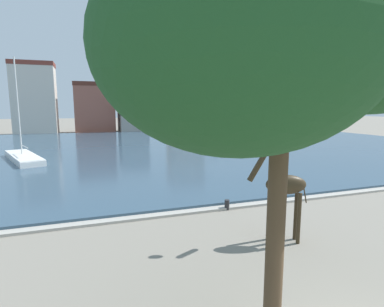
{
  "coord_description": "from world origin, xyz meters",
  "views": [
    {
      "loc": [
        -5.2,
        -3.52,
        5.01
      ],
      "look_at": [
        0.79,
        13.92,
        2.2
      ],
      "focal_mm": 28.29,
      "sensor_mm": 36.0,
      "label": 1
    }
  ],
  "objects_px": {
    "sailboat_red": "(191,132)",
    "sailboat_teal": "(212,141)",
    "giraffe_statue": "(282,187)",
    "sailboat_orange": "(228,135)",
    "sailboat_white": "(22,157)",
    "mooring_bollard": "(227,205)",
    "shade_tree": "(283,47)"
  },
  "relations": [
    {
      "from": "mooring_bollard",
      "to": "sailboat_white",
      "type": "bearing_deg",
      "value": 123.76
    },
    {
      "from": "sailboat_orange",
      "to": "sailboat_teal",
      "type": "xyz_separation_m",
      "value": [
        -7.23,
        -10.2,
        0.17
      ]
    },
    {
      "from": "sailboat_teal",
      "to": "mooring_bollard",
      "type": "height_order",
      "value": "sailboat_teal"
    },
    {
      "from": "sailboat_red",
      "to": "mooring_bollard",
      "type": "distance_m",
      "value": 41.08
    },
    {
      "from": "sailboat_orange",
      "to": "sailboat_red",
      "type": "height_order",
      "value": "sailboat_red"
    },
    {
      "from": "sailboat_teal",
      "to": "sailboat_white",
      "type": "bearing_deg",
      "value": -166.24
    },
    {
      "from": "sailboat_red",
      "to": "sailboat_teal",
      "type": "distance_m",
      "value": 16.02
    },
    {
      "from": "sailboat_teal",
      "to": "giraffe_statue",
      "type": "bearing_deg",
      "value": -107.5
    },
    {
      "from": "shade_tree",
      "to": "sailboat_teal",
      "type": "bearing_deg",
      "value": 69.39
    },
    {
      "from": "sailboat_red",
      "to": "sailboat_white",
      "type": "height_order",
      "value": "sailboat_red"
    },
    {
      "from": "giraffe_statue",
      "to": "sailboat_white",
      "type": "bearing_deg",
      "value": 119.58
    },
    {
      "from": "sailboat_white",
      "to": "mooring_bollard",
      "type": "height_order",
      "value": "sailboat_white"
    },
    {
      "from": "giraffe_statue",
      "to": "sailboat_red",
      "type": "distance_m",
      "value": 44.77
    },
    {
      "from": "mooring_bollard",
      "to": "sailboat_orange",
      "type": "bearing_deg",
      "value": 64.33
    },
    {
      "from": "sailboat_orange",
      "to": "mooring_bollard",
      "type": "height_order",
      "value": "sailboat_orange"
    },
    {
      "from": "sailboat_white",
      "to": "mooring_bollard",
      "type": "distance_m",
      "value": 22.12
    },
    {
      "from": "giraffe_statue",
      "to": "shade_tree",
      "type": "xyz_separation_m",
      "value": [
        -3.31,
        -4.37,
        3.96
      ]
    },
    {
      "from": "giraffe_statue",
      "to": "sailboat_orange",
      "type": "distance_m",
      "value": 40.96
    },
    {
      "from": "sailboat_orange",
      "to": "shade_tree",
      "type": "height_order",
      "value": "shade_tree"
    },
    {
      "from": "shade_tree",
      "to": "sailboat_orange",
      "type": "bearing_deg",
      "value": 65.46
    },
    {
      "from": "sailboat_orange",
      "to": "mooring_bollard",
      "type": "bearing_deg",
      "value": -115.67
    },
    {
      "from": "sailboat_white",
      "to": "sailboat_teal",
      "type": "xyz_separation_m",
      "value": [
        21.32,
        5.22,
        0.18
      ]
    },
    {
      "from": "giraffe_statue",
      "to": "mooring_bollard",
      "type": "height_order",
      "value": "giraffe_statue"
    },
    {
      "from": "sailboat_red",
      "to": "sailboat_teal",
      "type": "xyz_separation_m",
      "value": [
        -2.47,
        -15.83,
        0.01
      ]
    },
    {
      "from": "giraffe_statue",
      "to": "sailboat_white",
      "type": "height_order",
      "value": "sailboat_white"
    },
    {
      "from": "giraffe_statue",
      "to": "mooring_bollard",
      "type": "relative_size",
      "value": 8.32
    },
    {
      "from": "sailboat_red",
      "to": "sailboat_white",
      "type": "distance_m",
      "value": 31.77
    },
    {
      "from": "sailboat_orange",
      "to": "mooring_bollard",
      "type": "xyz_separation_m",
      "value": [
        -16.26,
        -33.82,
        -0.18
      ]
    },
    {
      "from": "sailboat_red",
      "to": "sailboat_orange",
      "type": "bearing_deg",
      "value": -49.79
    },
    {
      "from": "giraffe_statue",
      "to": "sailboat_red",
      "type": "xyz_separation_m",
      "value": [
        11.14,
        43.33,
        -1.54
      ]
    },
    {
      "from": "giraffe_statue",
      "to": "sailboat_orange",
      "type": "bearing_deg",
      "value": 67.14
    },
    {
      "from": "sailboat_orange",
      "to": "mooring_bollard",
      "type": "relative_size",
      "value": 15.03
    }
  ]
}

